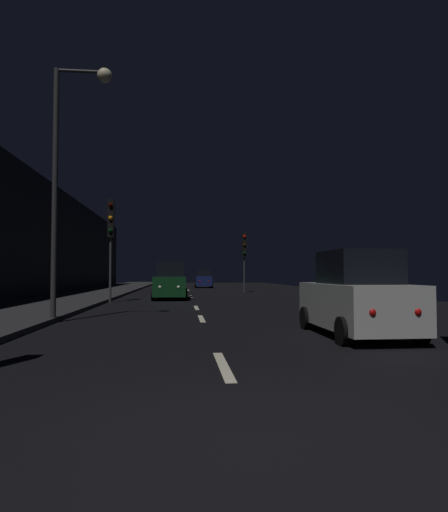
{
  "coord_description": "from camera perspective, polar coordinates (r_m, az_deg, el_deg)",
  "views": [
    {
      "loc": [
        -0.66,
        -3.88,
        1.43
      ],
      "look_at": [
        1.15,
        14.62,
        2.17
      ],
      "focal_mm": 31.2,
      "sensor_mm": 36.0,
      "label": 1
    }
  ],
  "objects": [
    {
      "name": "traffic_light_far_right",
      "position": [
        33.88,
        2.61,
        0.86
      ],
      "size": [
        0.31,
        0.46,
        4.56
      ],
      "rotation": [
        0.0,
        0.0,
        -1.58
      ],
      "color": "#38383A",
      "rests_on": "ground"
    },
    {
      "name": "ground",
      "position": [
        28.42,
        -4.26,
        -5.17
      ],
      "size": [
        25.32,
        84.0,
        0.02
      ],
      "primitive_type": "cube",
      "color": "black"
    },
    {
      "name": "car_approaching_headlights",
      "position": [
        25.04,
        -6.93,
        -3.37
      ],
      "size": [
        1.89,
        4.09,
        2.06
      ],
      "rotation": [
        0.0,
        0.0,
        -1.57
      ],
      "color": "#0F3819",
      "rests_on": "ground"
    },
    {
      "name": "building_facade_left",
      "position": [
        26.35,
        -24.17,
        2.55
      ],
      "size": [
        0.8,
        63.0,
        7.11
      ],
      "primitive_type": "cube",
      "color": "black",
      "rests_on": "ground"
    },
    {
      "name": "car_distant_taillights",
      "position": [
        45.51,
        -2.66,
        -2.98
      ],
      "size": [
        1.75,
        3.78,
        1.91
      ],
      "rotation": [
        0.0,
        0.0,
        1.57
      ],
      "color": "#141E51",
      "rests_on": "ground"
    },
    {
      "name": "traffic_light_far_left",
      "position": [
        23.03,
        -14.31,
        3.62
      ],
      "size": [
        0.32,
        0.47,
        5.15
      ],
      "rotation": [
        0.0,
        0.0,
        -1.53
      ],
      "color": "#38383A",
      "rests_on": "ground"
    },
    {
      "name": "car_parked_right_near",
      "position": [
        10.68,
        16.61,
        -5.05
      ],
      "size": [
        1.79,
        3.87,
        1.95
      ],
      "rotation": [
        0.0,
        0.0,
        1.57
      ],
      "color": "silver",
      "rests_on": "ground"
    },
    {
      "name": "streetlamp_overhead",
      "position": [
        14.26,
        -19.04,
        12.36
      ],
      "size": [
        1.7,
        0.44,
        7.6
      ],
      "color": "#2D2D30",
      "rests_on": "ground"
    },
    {
      "name": "lane_centerline",
      "position": [
        22.41,
        -3.9,
        -5.91
      ],
      "size": [
        0.16,
        34.0,
        0.01
      ],
      "color": "beige",
      "rests_on": "ground"
    },
    {
      "name": "sidewalk_left",
      "position": [
        29.0,
        -17.17,
        -4.85
      ],
      "size": [
        4.4,
        84.0,
        0.15
      ],
      "primitive_type": "cube",
      "color": "#28282B",
      "rests_on": "ground"
    }
  ]
}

